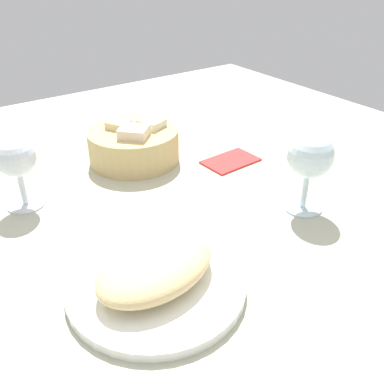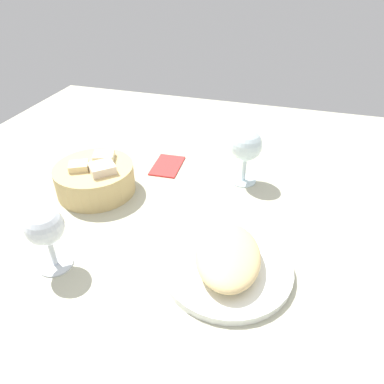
{
  "view_description": "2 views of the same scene",
  "coord_description": "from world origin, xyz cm",
  "px_view_note": "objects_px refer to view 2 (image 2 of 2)",
  "views": [
    {
      "loc": [
        -33.56,
        -50.93,
        39.09
      ],
      "look_at": [
        -0.17,
        -4.03,
        5.09
      ],
      "focal_mm": 40.02,
      "sensor_mm": 36.0,
      "label": 1
    },
    {
      "loc": [
        -57.38,
        -20.83,
        47.7
      ],
      "look_at": [
        3.78,
        -2.81,
        3.49
      ],
      "focal_mm": 33.05,
      "sensor_mm": 36.0,
      "label": 2
    }
  ],
  "objects_px": {
    "wine_glass_near": "(246,148)",
    "wine_glass_far": "(45,230)",
    "folded_napkin": "(167,165)",
    "plate": "(227,267)",
    "bread_basket": "(96,178)"
  },
  "relations": [
    {
      "from": "wine_glass_near",
      "to": "wine_glass_far",
      "type": "distance_m",
      "value": 0.47
    },
    {
      "from": "bread_basket",
      "to": "plate",
      "type": "bearing_deg",
      "value": -114.79
    },
    {
      "from": "folded_napkin",
      "to": "wine_glass_far",
      "type": "bearing_deg",
      "value": 166.24
    },
    {
      "from": "wine_glass_near",
      "to": "folded_napkin",
      "type": "xyz_separation_m",
      "value": [
        0.01,
        0.2,
        -0.09
      ]
    },
    {
      "from": "bread_basket",
      "to": "folded_napkin",
      "type": "relative_size",
      "value": 1.65
    },
    {
      "from": "bread_basket",
      "to": "wine_glass_near",
      "type": "bearing_deg",
      "value": -66.48
    },
    {
      "from": "plate",
      "to": "folded_napkin",
      "type": "bearing_deg",
      "value": 35.79
    },
    {
      "from": "folded_napkin",
      "to": "plate",
      "type": "bearing_deg",
      "value": -147.04
    },
    {
      "from": "wine_glass_near",
      "to": "folded_napkin",
      "type": "distance_m",
      "value": 0.22
    },
    {
      "from": "wine_glass_near",
      "to": "folded_napkin",
      "type": "relative_size",
      "value": 1.23
    },
    {
      "from": "wine_glass_far",
      "to": "folded_napkin",
      "type": "distance_m",
      "value": 0.41
    },
    {
      "from": "folded_napkin",
      "to": "wine_glass_near",
      "type": "bearing_deg",
      "value": -96.44
    },
    {
      "from": "bread_basket",
      "to": "folded_napkin",
      "type": "height_order",
      "value": "bread_basket"
    },
    {
      "from": "wine_glass_far",
      "to": "plate",
      "type": "bearing_deg",
      "value": -75.85
    },
    {
      "from": "bread_basket",
      "to": "wine_glass_far",
      "type": "bearing_deg",
      "value": -169.27
    }
  ]
}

